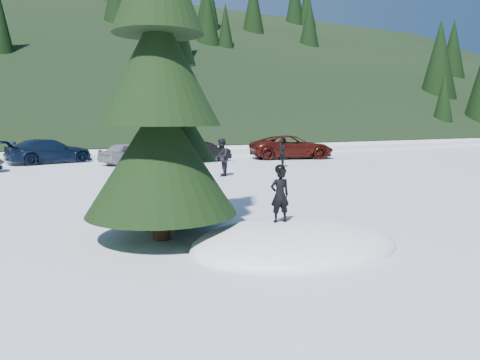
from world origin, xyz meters
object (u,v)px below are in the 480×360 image
adult_1 (282,153)px  car_6 (291,147)px  child_skier (280,195)px  car_5 (201,152)px  car_4 (131,153)px  spruce_short (180,138)px  spruce_tall (159,82)px  adult_0 (221,157)px  car_3 (50,151)px

adult_1 → car_6: car_6 is taller
child_skier → car_5: (6.64, 18.32, -0.40)m
car_4 → car_6: bearing=-118.1°
spruce_short → adult_1: spruce_short is taller
child_skier → car_4: size_ratio=0.29×
spruce_tall → car_5: 18.96m
adult_0 → car_5: adult_0 is taller
adult_0 → car_4: 8.10m
spruce_tall → spruce_short: spruce_tall is taller
car_5 → adult_0: bearing=148.8°
adult_0 → car_4: size_ratio=0.45×
child_skier → car_5: size_ratio=0.29×
adult_0 → adult_1: bearing=146.4°
child_skier → adult_1: child_skier is taller
child_skier → car_3: 22.05m
car_3 → car_4: car_3 is taller
car_3 → car_5: size_ratio=1.29×
adult_0 → car_4: adult_0 is taller
adult_0 → spruce_tall: bearing=-1.4°
car_5 → car_6: bearing=-108.5°
spruce_short → car_6: 20.33m
car_5 → spruce_tall: bearing=139.2°
spruce_tall → car_6: 22.14m
adult_1 → car_3: size_ratio=0.30×
car_5 → adult_1: bearing=-165.9°
car_4 → car_6: car_6 is taller
adult_0 → adult_1: (4.84, 2.21, -0.11)m
spruce_tall → adult_0: 11.73m
spruce_tall → spruce_short: bearing=54.5°
child_skier → adult_1: (9.22, 13.40, -0.28)m
car_4 → car_6: (10.51, -1.29, 0.12)m
adult_1 → spruce_tall: bearing=-24.9°
spruce_tall → adult_0: bearing=56.6°
spruce_tall → car_5: (8.57, 16.70, -2.68)m
adult_1 → car_3: (-10.80, 8.59, -0.03)m
adult_0 → adult_1: size_ratio=1.14×
adult_1 → car_6: bearing=157.8°
spruce_short → car_6: size_ratio=0.97×
spruce_tall → car_4: spruce_tall is taller
spruce_short → car_4: (3.41, 16.05, -1.45)m
spruce_short → car_6: spruce_short is taller
adult_0 → car_3: bearing=-119.2°
adult_1 → car_4: size_ratio=0.39×
adult_0 → car_6: bearing=159.3°
adult_0 → car_4: bearing=-134.5°
car_3 → adult_0: bearing=-165.1°
spruce_short → car_3: spruce_short is taller
spruce_tall → adult_1: size_ratio=5.73×
adult_0 → car_6: (8.61, 6.58, -0.09)m
car_6 → car_5: bearing=103.4°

